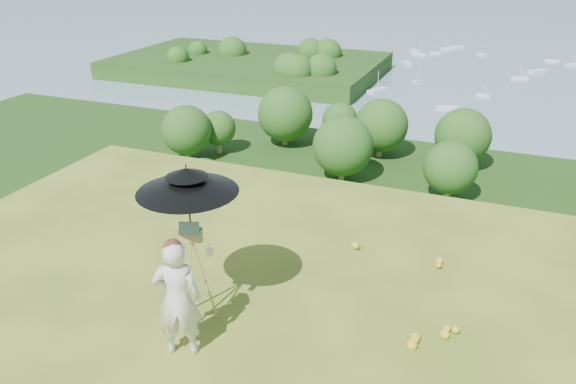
% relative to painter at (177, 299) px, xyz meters
% --- Properties ---
extents(forest_slope, '(140.00, 56.00, 22.00)m').
position_rel_painter_xyz_m(forest_slope, '(1.39, 33.82, -29.77)').
color(forest_slope, '#17350E').
rests_on(forest_slope, bay_water).
extents(shoreline_tier, '(170.00, 28.00, 8.00)m').
position_rel_painter_xyz_m(shoreline_tier, '(1.39, 73.82, -36.77)').
color(shoreline_tier, gray).
rests_on(shoreline_tier, bay_water).
extents(bay_water, '(700.00, 700.00, 0.00)m').
position_rel_painter_xyz_m(bay_water, '(1.39, 238.82, -34.77)').
color(bay_water, '#7690A9').
rests_on(bay_water, ground).
extents(peninsula, '(90.00, 60.00, 12.00)m').
position_rel_painter_xyz_m(peninsula, '(-73.61, 153.82, -29.77)').
color(peninsula, '#17350E').
rests_on(peninsula, bay_water).
extents(slope_trees, '(110.00, 50.00, 6.00)m').
position_rel_painter_xyz_m(slope_trees, '(1.39, 33.82, -15.77)').
color(slope_trees, '#1E5118').
rests_on(slope_trees, forest_slope).
extents(harbor_town, '(110.00, 22.00, 5.00)m').
position_rel_painter_xyz_m(harbor_town, '(1.39, 73.82, -30.27)').
color(harbor_town, beige).
rests_on(harbor_town, shoreline_tier).
extents(moored_boats, '(140.00, 140.00, 0.70)m').
position_rel_painter_xyz_m(moored_boats, '(-11.11, 159.82, -34.42)').
color(moored_boats, silver).
rests_on(moored_boats, bay_water).
extents(painter, '(0.66, 0.55, 1.53)m').
position_rel_painter_xyz_m(painter, '(0.00, 0.00, 0.00)').
color(painter, silver).
rests_on(painter, ground).
extents(field_easel, '(0.72, 0.72, 1.49)m').
position_rel_painter_xyz_m(field_easel, '(-0.13, 0.60, -0.02)').
color(field_easel, '#AC7948').
rests_on(field_easel, ground).
extents(sun_umbrella, '(1.66, 1.66, 0.97)m').
position_rel_painter_xyz_m(sun_umbrella, '(-0.14, 0.62, 0.95)').
color(sun_umbrella, black).
rests_on(sun_umbrella, field_easel).
extents(painter_cap, '(0.29, 0.32, 0.10)m').
position_rel_painter_xyz_m(painter_cap, '(0.00, 0.00, 0.73)').
color(painter_cap, '#D27573').
rests_on(painter_cap, painter).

